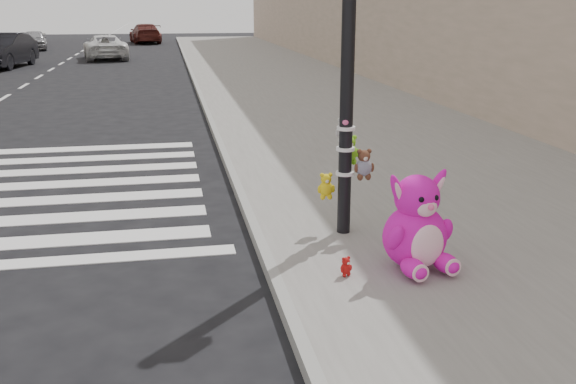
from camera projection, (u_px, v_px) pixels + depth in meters
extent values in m
plane|color=black|center=(119.00, 331.00, 5.81)|extent=(120.00, 120.00, 0.00)
cube|color=slate|center=(349.00, 118.00, 16.10)|extent=(7.00, 80.00, 0.14)
cube|color=gray|center=(211.00, 123.00, 15.49)|extent=(0.12, 80.00, 0.15)
cylinder|color=black|center=(348.00, 68.00, 7.36)|extent=(0.16, 0.16, 4.00)
cylinder|color=white|center=(345.00, 173.00, 7.72)|extent=(0.22, 0.22, 0.04)
cylinder|color=white|center=(345.00, 149.00, 7.63)|extent=(0.22, 0.22, 0.04)
cylinder|color=white|center=(346.00, 128.00, 7.56)|extent=(0.22, 0.22, 0.04)
ellipsoid|color=#E413B4|center=(413.00, 271.00, 6.51)|extent=(0.29, 0.40, 0.20)
ellipsoid|color=#E413B4|center=(446.00, 266.00, 6.65)|extent=(0.29, 0.40, 0.20)
ellipsoid|color=#E413B4|center=(415.00, 236.00, 6.78)|extent=(0.80, 0.71, 0.69)
ellipsoid|color=#F9BFD1|center=(427.00, 246.00, 6.57)|extent=(0.40, 0.21, 0.45)
sphere|color=#E413B4|center=(417.00, 197.00, 6.65)|extent=(0.56, 0.56, 0.48)
ellipsoid|color=#E413B4|center=(398.00, 193.00, 6.58)|extent=(0.34, 0.16, 0.48)
ellipsoid|color=#E413B4|center=(434.00, 189.00, 6.73)|extent=(0.34, 0.16, 0.48)
imported|color=black|center=(3.00, 50.00, 29.19)|extent=(2.34, 4.91, 1.55)
imported|color=silver|center=(105.00, 47.00, 33.68)|extent=(2.72, 4.79, 1.26)
imported|color=#551D18|center=(145.00, 33.00, 47.10)|extent=(2.62, 5.06, 1.40)
imported|color=#A1A0A5|center=(34.00, 40.00, 40.36)|extent=(1.99, 3.80, 1.23)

